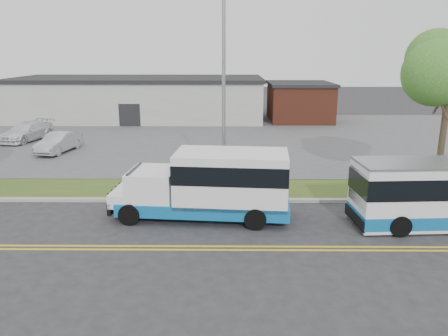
{
  "coord_description": "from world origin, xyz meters",
  "views": [
    {
      "loc": [
        3.19,
        -18.64,
        6.99
      ],
      "look_at": [
        3.02,
        1.35,
        1.6
      ],
      "focal_mm": 35.0,
      "sensor_mm": 36.0,
      "label": 1
    }
  ],
  "objects_px": {
    "streetlight_near": "(224,88)",
    "parked_car_b": "(27,131)",
    "shuttle_bus": "(214,183)",
    "parked_car_a": "(59,142)"
  },
  "relations": [
    {
      "from": "shuttle_bus",
      "to": "parked_car_a",
      "type": "height_order",
      "value": "shuttle_bus"
    },
    {
      "from": "shuttle_bus",
      "to": "parked_car_a",
      "type": "relative_size",
      "value": 1.86
    },
    {
      "from": "streetlight_near",
      "to": "parked_car_b",
      "type": "relative_size",
      "value": 1.91
    },
    {
      "from": "streetlight_near",
      "to": "shuttle_bus",
      "type": "relative_size",
      "value": 1.22
    },
    {
      "from": "streetlight_near",
      "to": "parked_car_a",
      "type": "height_order",
      "value": "streetlight_near"
    },
    {
      "from": "parked_car_a",
      "to": "parked_car_b",
      "type": "relative_size",
      "value": 0.84
    },
    {
      "from": "streetlight_near",
      "to": "parked_car_b",
      "type": "distance_m",
      "value": 20.53
    },
    {
      "from": "shuttle_bus",
      "to": "parked_car_a",
      "type": "distance_m",
      "value": 16.53
    },
    {
      "from": "shuttle_bus",
      "to": "streetlight_near",
      "type": "bearing_deg",
      "value": 88.93
    },
    {
      "from": "shuttle_bus",
      "to": "parked_car_a",
      "type": "bearing_deg",
      "value": 137.9
    }
  ]
}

